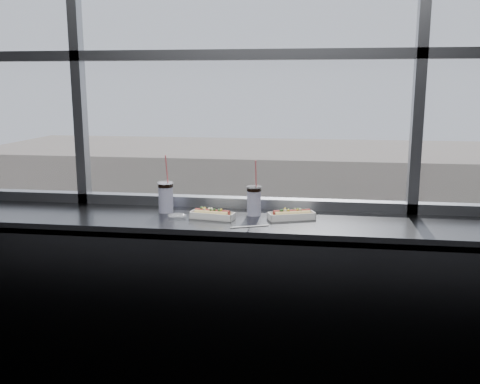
# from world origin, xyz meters

# --- Properties ---
(wall_back_lower) EXTENTS (6.00, 0.00, 6.00)m
(wall_back_lower) POSITION_xyz_m (0.00, 1.50, 0.55)
(wall_back_lower) COLOR black
(wall_back_lower) RESTS_ON ground
(window_glass) EXTENTS (6.00, 0.00, 6.00)m
(window_glass) POSITION_xyz_m (0.00, 1.52, 2.30)
(window_glass) COLOR silver
(window_glass) RESTS_ON ground
(window_mullions) EXTENTS (6.00, 0.08, 2.40)m
(window_mullions) POSITION_xyz_m (0.00, 1.50, 2.30)
(window_mullions) COLOR gray
(window_mullions) RESTS_ON ground
(counter) EXTENTS (6.00, 0.55, 0.06)m
(counter) POSITION_xyz_m (0.00, 1.23, 1.07)
(counter) COLOR #4D4E51
(counter) RESTS_ON ground
(counter_fascia) EXTENTS (6.00, 0.04, 1.04)m
(counter_fascia) POSITION_xyz_m (0.00, 0.97, 0.55)
(counter_fascia) COLOR #4D4E51
(counter_fascia) RESTS_ON ground
(hotdog_tray_left) EXTENTS (0.26, 0.12, 0.06)m
(hotdog_tray_left) POSITION_xyz_m (-0.12, 1.20, 1.12)
(hotdog_tray_left) COLOR white
(hotdog_tray_left) RESTS_ON counter
(hotdog_tray_right) EXTENTS (0.27, 0.16, 0.06)m
(hotdog_tray_right) POSITION_xyz_m (0.32, 1.25, 1.13)
(hotdog_tray_right) COLOR white
(hotdog_tray_right) RESTS_ON counter
(soda_cup_left) EXTENTS (0.09, 0.09, 0.34)m
(soda_cup_left) POSITION_xyz_m (-0.42, 1.31, 1.20)
(soda_cup_left) COLOR white
(soda_cup_left) RESTS_ON counter
(soda_cup_right) EXTENTS (0.09, 0.09, 0.32)m
(soda_cup_right) POSITION_xyz_m (0.10, 1.31, 1.19)
(soda_cup_right) COLOR white
(soda_cup_right) RESTS_ON counter
(loose_straw) EXTENTS (0.19, 0.08, 0.01)m
(loose_straw) POSITION_xyz_m (0.11, 1.05, 1.10)
(loose_straw) COLOR white
(loose_straw) RESTS_ON counter
(wrapper) EXTENTS (0.10, 0.07, 0.03)m
(wrapper) POSITION_xyz_m (-0.32, 1.19, 1.11)
(wrapper) COLOR silver
(wrapper) RESTS_ON counter
(plaza_ground) EXTENTS (120.00, 120.00, 0.00)m
(plaza_ground) POSITION_xyz_m (0.00, 45.00, -11.00)
(plaza_ground) COLOR #B6AE9C
(plaza_ground) RESTS_ON ground
(street_asphalt) EXTENTS (80.00, 10.00, 0.06)m
(street_asphalt) POSITION_xyz_m (0.00, 21.50, -10.97)
(street_asphalt) COLOR black
(street_asphalt) RESTS_ON plaza_ground
(far_sidewalk) EXTENTS (80.00, 6.00, 0.04)m
(far_sidewalk) POSITION_xyz_m (0.00, 29.50, -10.98)
(far_sidewalk) COLOR #B6AE9C
(far_sidewalk) RESTS_ON plaza_ground
(far_building) EXTENTS (50.00, 14.00, 8.00)m
(far_building) POSITION_xyz_m (0.00, 39.50, -7.00)
(far_building) COLOR gray
(far_building) RESTS_ON plaza_ground
(car_near_b) EXTENTS (3.57, 7.04, 2.26)m
(car_near_b) POSITION_xyz_m (-7.44, 17.50, -9.81)
(car_near_b) COLOR black
(car_near_b) RESTS_ON street_asphalt
(car_far_a) EXTENTS (2.47, 5.90, 1.96)m
(car_far_a) POSITION_xyz_m (-9.25, 25.50, -9.96)
(car_far_a) COLOR black
(car_far_a) RESTS_ON street_asphalt
(car_far_b) EXTENTS (3.06, 6.32, 2.04)m
(car_far_b) POSITION_xyz_m (3.58, 25.50, -9.92)
(car_far_b) COLOR maroon
(car_far_b) RESTS_ON street_asphalt
(pedestrian_b) EXTENTS (0.77, 1.03, 2.31)m
(pedestrian_b) POSITION_xyz_m (-0.54, 29.11, -9.81)
(pedestrian_b) COLOR #66605B
(pedestrian_b) RESTS_ON far_sidewalk
(pedestrian_d) EXTENTS (0.86, 0.64, 1.93)m
(pedestrian_d) POSITION_xyz_m (7.30, 29.93, -10.00)
(pedestrian_d) COLOR #66605B
(pedestrian_d) RESTS_ON far_sidewalk
(pedestrian_a) EXTENTS (1.01, 0.76, 2.28)m
(pedestrian_a) POSITION_xyz_m (-6.02, 28.86, -9.82)
(pedestrian_a) COLOR #66605B
(pedestrian_a) RESTS_ON far_sidewalk
(pedestrian_c) EXTENTS (1.02, 0.76, 2.29)m
(pedestrian_c) POSITION_xyz_m (6.73, 29.87, -9.81)
(pedestrian_c) COLOR #66605B
(pedestrian_c) RESTS_ON far_sidewalk
(tree_left) EXTENTS (3.09, 3.09, 4.83)m
(tree_left) POSITION_xyz_m (-9.73, 29.50, -7.72)
(tree_left) COLOR #47382B
(tree_left) RESTS_ON far_sidewalk
(tree_center) EXTENTS (2.89, 2.89, 4.52)m
(tree_center) POSITION_xyz_m (0.35, 29.50, -7.93)
(tree_center) COLOR #47382B
(tree_center) RESTS_ON far_sidewalk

